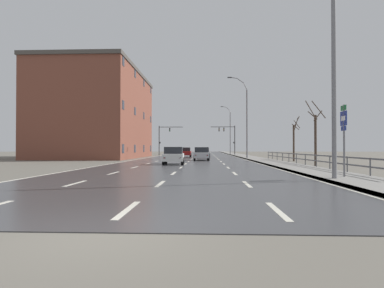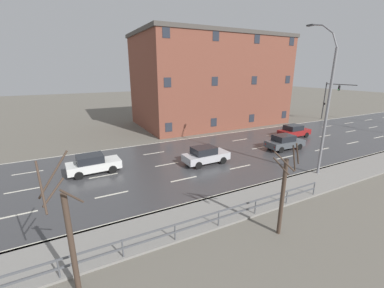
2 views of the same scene
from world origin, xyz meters
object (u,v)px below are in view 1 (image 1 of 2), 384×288
Objects in this scene: traffic_signal_left at (163,136)px; car_far_right at (201,154)px; street_lamp_foreground at (330,63)px; car_near_right at (186,152)px; street_lamp_distant at (230,131)px; traffic_signal_right at (229,135)px; highway_sign at (344,131)px; brick_building at (99,115)px; car_distant at (204,153)px; car_near_left at (174,155)px; street_lamp_midground at (246,119)px.

traffic_signal_left is 1.48× the size of car_far_right.
car_near_right is (-8.89, 37.48, -4.47)m from street_lamp_foreground.
car_far_right is (-6.10, 23.13, -4.47)m from street_lamp_foreground.
traffic_signal_right is (-0.81, -8.12, -1.32)m from street_lamp_distant.
traffic_signal_left is 1.49× the size of car_near_right.
street_lamp_distant is 37.52m from car_far_right.
brick_building reaches higher than highway_sign.
street_lamp_foreground is 33.48m from car_distant.
traffic_signal_left reaches higher than car_near_right.
traffic_signal_right is at bearing 77.18° from car_distant.
traffic_signal_right reaches higher than traffic_signal_left.
traffic_signal_left is (-13.66, 0.02, -0.19)m from traffic_signal_right.
brick_building is (-21.88, 33.19, 1.28)m from street_lamp_foreground.
highway_sign is 0.16× the size of brick_building.
traffic_signal_right is 1.47× the size of car_near_left.
traffic_signal_right is 13.66m from traffic_signal_left.
traffic_signal_right is at bearing -95.67° from street_lamp_distant.
traffic_signal_left is at bearing 104.99° from car_far_right.
street_lamp_foreground reaches higher than car_near_right.
street_lamp_midground reaches higher than car_far_right.
street_lamp_distant is 46.89m from car_near_left.
traffic_signal_right is at bearing 78.19° from car_far_right.
traffic_signal_right is at bearing 41.29° from brick_building.
highway_sign reaches higher than car_near_right.
car_distant is (-5.11, -19.07, -3.41)m from traffic_signal_right.
car_far_right is (-7.05, 22.27, -1.46)m from highway_sign.
street_lamp_midground is at bearing -56.54° from traffic_signal_left.
brick_building is at bearing 123.40° from street_lamp_foreground.
car_near_right and car_near_left have the same top height.
highway_sign is 37.95m from car_near_right.
traffic_signal_right is (-0.78, 51.72, -1.06)m from street_lamp_foreground.
street_lamp_distant is at bearing 77.06° from car_near_left.
street_lamp_distant is 2.70× the size of car_distant.
car_near_right is at bearing 88.56° from car_near_left.
highway_sign is 32.56m from car_distant.
highway_sign reaches higher than car_distant.
brick_building is (-21.10, -18.53, 2.34)m from traffic_signal_right.
street_lamp_midground is 3.24× the size of highway_sign.
brick_building is (-21.91, -26.65, 1.02)m from street_lamp_distant.
traffic_signal_left reaches higher than car_distant.
street_lamp_midground is at bearing -88.01° from traffic_signal_right.
street_lamp_midground is 2.76× the size of car_far_right.
car_distant is at bearing -105.01° from traffic_signal_right.
traffic_signal_left is at bearing 179.92° from traffic_signal_right.
brick_building reaches higher than car_distant.
street_lamp_distant is 34.51m from brick_building.
car_distant is at bearing 102.14° from highway_sign.
car_far_right is (2.78, -14.35, 0.00)m from car_near_right.
highway_sign is at bearing -75.77° from car_near_right.
brick_building is (-13.00, -4.29, 5.75)m from car_near_right.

